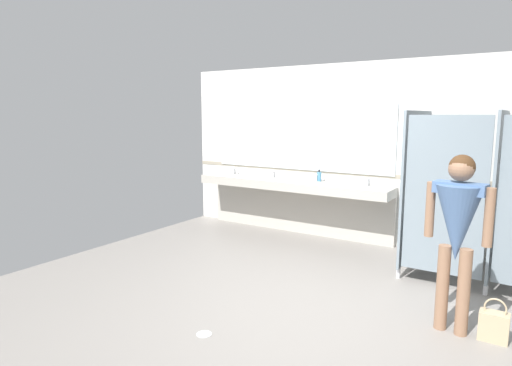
% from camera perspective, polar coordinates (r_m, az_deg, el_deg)
% --- Properties ---
extents(ground_plane, '(6.68, 6.40, 0.10)m').
position_cam_1_polar(ground_plane, '(4.57, 2.77, -17.05)').
color(ground_plane, gray).
extents(wall_back, '(6.68, 0.12, 2.73)m').
position_cam_1_polar(wall_back, '(6.87, 15.38, 3.67)').
color(wall_back, silver).
rests_on(wall_back, ground_plane).
extents(wall_back_tile_band, '(6.68, 0.01, 0.06)m').
position_cam_1_polar(wall_back_tile_band, '(6.84, 15.11, 1.02)').
color(wall_back_tile_band, '#9E937F').
rests_on(wall_back_tile_band, wall_back).
extents(vanity_counter, '(3.28, 0.53, 1.01)m').
position_cam_1_polar(vanity_counter, '(7.21, 4.81, -1.52)').
color(vanity_counter, '#B2ADA3').
rests_on(vanity_counter, ground_plane).
extents(mirror_panel, '(3.18, 0.02, 1.06)m').
position_cam_1_polar(mirror_panel, '(7.27, 5.60, 5.93)').
color(mirror_panel, silver).
rests_on(mirror_panel, wall_back).
extents(bathroom_stalls, '(1.93, 1.34, 2.04)m').
position_cam_1_polar(bathroom_stalls, '(5.67, 28.73, -1.19)').
color(bathroom_stalls, gray).
rests_on(bathroom_stalls, ground_plane).
extents(person_standing, '(0.56, 0.46, 1.61)m').
position_cam_1_polar(person_standing, '(4.24, 24.69, -4.69)').
color(person_standing, '#8C664C').
rests_on(person_standing, ground_plane).
extents(handbag, '(0.24, 0.14, 0.39)m').
position_cam_1_polar(handbag, '(4.50, 28.47, -15.94)').
color(handbag, tan).
rests_on(handbag, ground_plane).
extents(soap_dispenser, '(0.07, 0.07, 0.19)m').
position_cam_1_polar(soap_dispenser, '(7.04, 8.19, 0.85)').
color(soap_dispenser, teal).
rests_on(soap_dispenser, vanity_counter).
extents(floor_drain_cover, '(0.14, 0.14, 0.01)m').
position_cam_1_polar(floor_drain_cover, '(4.18, -6.75, -18.86)').
color(floor_drain_cover, '#B7BABF').
rests_on(floor_drain_cover, ground_plane).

